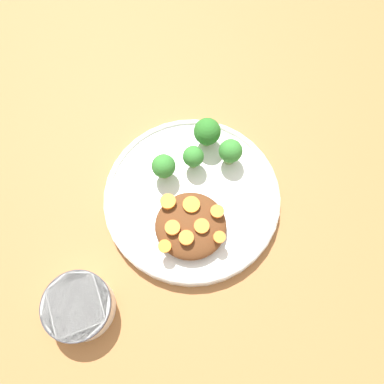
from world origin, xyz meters
TOP-DOWN VIEW (x-y plane):
  - ground_plane at (0.00, 0.00)m, footprint 4.00×4.00m
  - plate at (0.00, 0.00)m, footprint 0.29×0.29m
  - dip_bowl at (0.16, 0.18)m, footprint 0.10×0.10m
  - stew_mound at (-0.00, 0.06)m, footprint 0.11×0.11m
  - broccoli_floret_0 at (0.00, -0.05)m, footprint 0.03×0.03m
  - broccoli_floret_1 at (0.05, -0.04)m, footprint 0.04×0.04m
  - broccoli_floret_2 at (-0.02, -0.10)m, footprint 0.05×0.05m
  - broccoli_floret_3 at (-0.06, -0.07)m, footprint 0.04×0.04m
  - carrot_slice_0 at (-0.04, 0.08)m, footprint 0.02×0.02m
  - carrot_slice_1 at (0.03, 0.07)m, footprint 0.02×0.02m
  - carrot_slice_2 at (0.00, 0.03)m, footprint 0.03×0.03m
  - carrot_slice_3 at (0.01, 0.08)m, footprint 0.02×0.02m
  - carrot_slice_4 at (-0.04, 0.04)m, footprint 0.02×0.02m
  - carrot_slice_5 at (-0.02, 0.06)m, footprint 0.02×0.02m
  - carrot_slice_6 at (0.04, 0.09)m, footprint 0.02×0.02m
  - carrot_slice_7 at (0.04, 0.02)m, footprint 0.02×0.02m

SIDE VIEW (x-z plane):
  - ground_plane at x=0.00m, z-range 0.00..0.00m
  - plate at x=0.00m, z-range 0.00..0.03m
  - dip_bowl at x=0.16m, z-range 0.00..0.05m
  - stew_mound at x=0.00m, z-range 0.02..0.05m
  - broccoli_floret_3 at x=-0.06m, z-range 0.03..0.08m
  - broccoli_floret_0 at x=0.00m, z-range 0.03..0.08m
  - broccoli_floret_1 at x=0.05m, z-range 0.03..0.08m
  - carrot_slice_0 at x=-0.04m, z-range 0.05..0.06m
  - carrot_slice_6 at x=0.04m, z-range 0.05..0.06m
  - carrot_slice_2 at x=0.00m, z-range 0.05..0.06m
  - carrot_slice_5 at x=-0.02m, z-range 0.05..0.06m
  - carrot_slice_4 at x=-0.04m, z-range 0.05..0.06m
  - carrot_slice_1 at x=0.03m, z-range 0.05..0.06m
  - carrot_slice_7 at x=0.04m, z-range 0.05..0.06m
  - carrot_slice_3 at x=0.01m, z-range 0.05..0.06m
  - broccoli_floret_2 at x=-0.02m, z-range 0.03..0.08m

